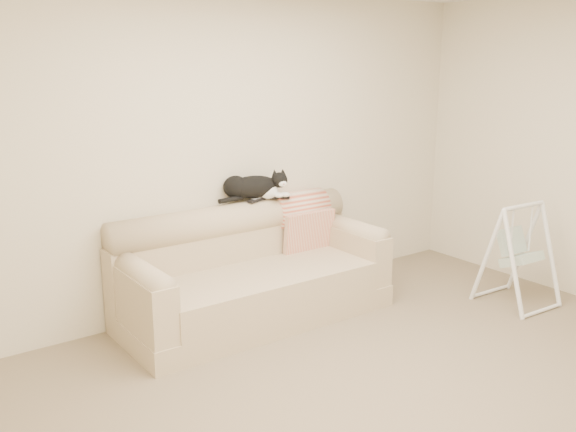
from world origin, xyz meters
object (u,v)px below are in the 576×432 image
object	(u,v)px
remote_a	(257,200)
baby_swing	(518,254)
sofa	(251,275)
remote_b	(280,197)
tuxedo_cat	(253,187)

from	to	relation	value
remote_a	baby_swing	world-z (taller)	remote_a
sofa	remote_a	distance (m)	0.64
baby_swing	remote_b	bearing A→B (deg)	140.24
tuxedo_cat	baby_swing	distance (m)	2.33
remote_b	tuxedo_cat	bearing A→B (deg)	164.71
baby_swing	remote_a	bearing A→B (deg)	143.24
remote_a	baby_swing	xyz separation A→B (m)	(1.79, -1.34, -0.47)
remote_a	sofa	bearing A→B (deg)	-133.67
sofa	tuxedo_cat	bearing A→B (deg)	51.25
remote_a	remote_b	distance (m)	0.22
remote_a	tuxedo_cat	world-z (taller)	tuxedo_cat
remote_b	tuxedo_cat	size ratio (longest dim) A/B	0.26
remote_a	baby_swing	bearing A→B (deg)	-36.76
tuxedo_cat	sofa	bearing A→B (deg)	-128.75
remote_b	baby_swing	distance (m)	2.10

